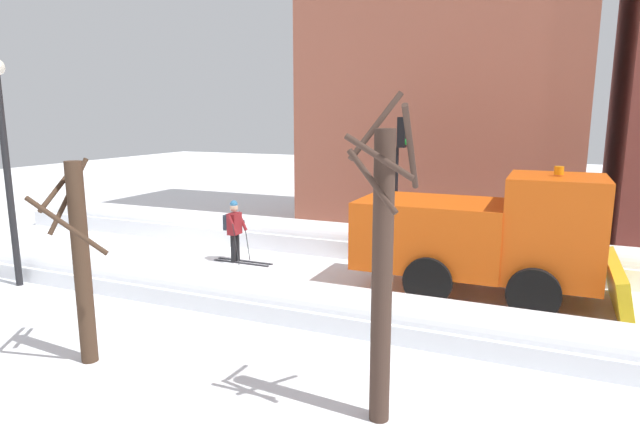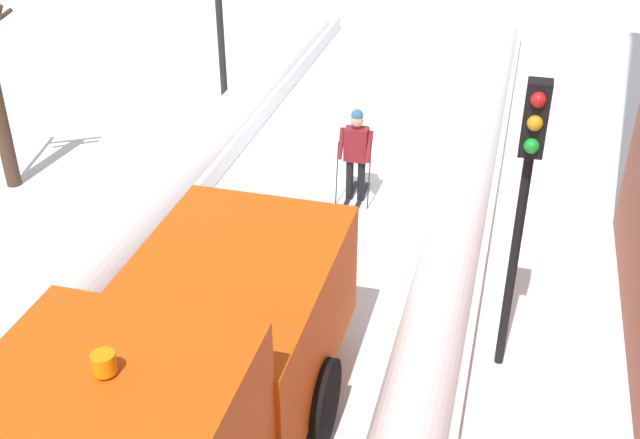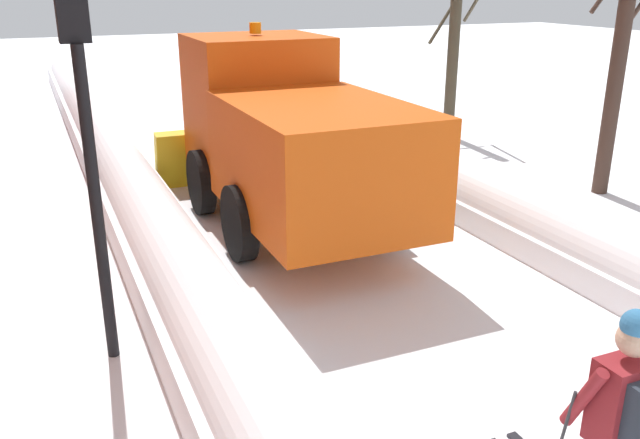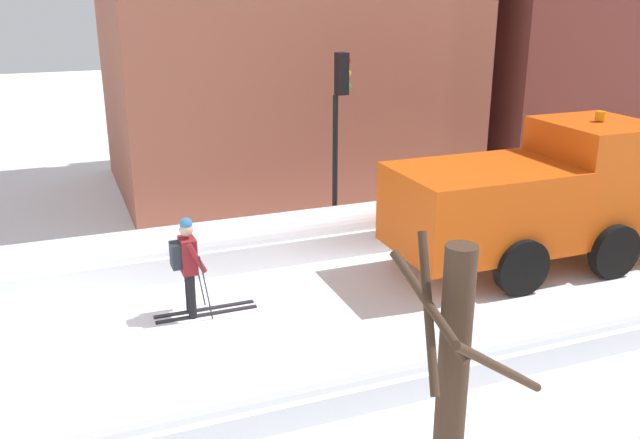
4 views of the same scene
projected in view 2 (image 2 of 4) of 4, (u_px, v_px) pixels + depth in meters
plow_truck at (188, 390)px, 8.34m from camera, size 3.20×5.98×3.12m
skier at (356, 151)px, 14.36m from camera, size 0.62×1.80×1.81m
traffic_light_pole at (526, 178)px, 9.37m from camera, size 0.28×0.42×4.14m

